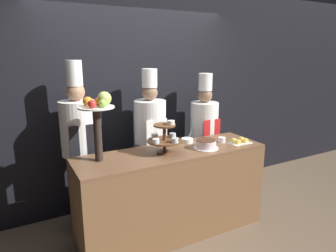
% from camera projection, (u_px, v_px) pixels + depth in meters
% --- Properties ---
extents(ground_plane, '(14.00, 14.00, 0.00)m').
position_uv_depth(ground_plane, '(186.00, 246.00, 3.13)').
color(ground_plane, brown).
extents(wall_back, '(10.00, 0.06, 2.80)m').
position_uv_depth(wall_back, '(137.00, 98.00, 3.88)').
color(wall_back, black).
rests_on(wall_back, ground_plane).
extents(buffet_counter, '(2.06, 0.61, 0.96)m').
position_uv_depth(buffet_counter, '(172.00, 192.00, 3.28)').
color(buffet_counter, brown).
rests_on(buffet_counter, ground_plane).
extents(tiered_stand, '(0.36, 0.36, 0.34)m').
position_uv_depth(tiered_stand, '(165.00, 138.00, 3.06)').
color(tiered_stand, brown).
rests_on(tiered_stand, buffet_counter).
extents(fruit_pedestal, '(0.34, 0.34, 0.66)m').
position_uv_depth(fruit_pedestal, '(98.00, 113.00, 2.78)').
color(fruit_pedestal, '#2D231E').
rests_on(fruit_pedestal, buffet_counter).
extents(cake_round, '(0.27, 0.27, 0.10)m').
position_uv_depth(cake_round, '(206.00, 144.00, 3.24)').
color(cake_round, white).
rests_on(cake_round, buffet_counter).
extents(cup_white, '(0.09, 0.09, 0.06)m').
position_uv_depth(cup_white, '(222.00, 140.00, 3.46)').
color(cup_white, white).
rests_on(cup_white, buffet_counter).
extents(cake_square_tray, '(0.25, 0.16, 0.05)m').
position_uv_depth(cake_square_tray, '(240.00, 142.00, 3.44)').
color(cake_square_tray, white).
rests_on(cake_square_tray, buffet_counter).
extents(serving_bowl_far, '(0.14, 0.14, 0.15)m').
position_uv_depth(serving_bowl_far, '(187.00, 140.00, 3.46)').
color(serving_bowl_far, white).
rests_on(serving_bowl_far, buffet_counter).
extents(chef_left, '(0.38, 0.38, 1.90)m').
position_uv_depth(chef_left, '(79.00, 142.00, 3.26)').
color(chef_left, black).
rests_on(chef_left, ground_plane).
extents(chef_center_left, '(0.38, 0.38, 1.79)m').
position_uv_depth(chef_center_left, '(150.00, 135.00, 3.66)').
color(chef_center_left, black).
rests_on(chef_center_left, ground_plane).
extents(chef_center_right, '(0.37, 0.37, 1.71)m').
position_uv_depth(chef_center_right, '(204.00, 132.00, 4.05)').
color(chef_center_right, black).
rests_on(chef_center_right, ground_plane).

